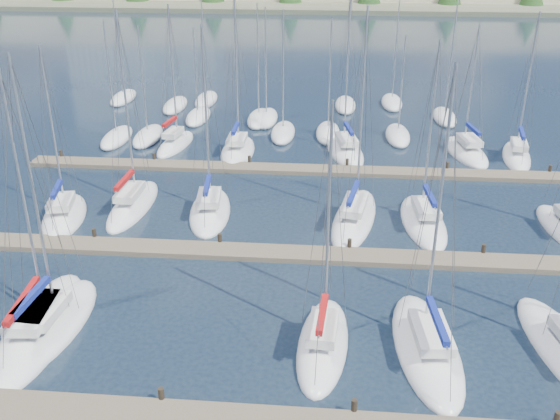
# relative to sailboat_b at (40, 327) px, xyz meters

# --- Properties ---
(ground) EXTENTS (400.00, 400.00, 0.00)m
(ground) POSITION_rel_sailboat_b_xyz_m (11.38, 52.46, -0.17)
(ground) COLOR #1C2A39
(ground) RESTS_ON ground
(dock_mid) EXTENTS (44.00, 1.93, 1.10)m
(dock_mid) POSITION_rel_sailboat_b_xyz_m (11.38, 8.47, -0.02)
(dock_mid) COLOR #6B5E4C
(dock_mid) RESTS_ON ground
(dock_far) EXTENTS (44.00, 1.93, 1.10)m
(dock_far) POSITION_rel_sailboat_b_xyz_m (11.38, 22.47, -0.02)
(dock_far) COLOR #6B5E4C
(dock_far) RESTS_ON ground
(sailboat_b) EXTENTS (3.91, 10.21, 13.53)m
(sailboat_b) POSITION_rel_sailboat_b_xyz_m (0.00, 0.00, 0.00)
(sailboat_b) COLOR white
(sailboat_b) RESTS_ON ground
(sailboat_j) EXTENTS (3.59, 8.15, 13.33)m
(sailboat_j) POSITION_rel_sailboat_b_xyz_m (5.86, 14.02, 0.01)
(sailboat_j) COLOR white
(sailboat_j) RESTS_ON ground
(sailboat_e) EXTENTS (3.63, 9.20, 14.16)m
(sailboat_e) POSITION_rel_sailboat_b_xyz_m (18.88, -0.03, 0.01)
(sailboat_e) COLOR white
(sailboat_e) RESTS_ON ground
(sailboat_n) EXTENTS (3.09, 7.26, 12.91)m
(sailboat_n) POSITION_rel_sailboat_b_xyz_m (0.11, 27.65, 0.03)
(sailboat_n) COLOR white
(sailboat_n) RESTS_ON ground
(sailboat_c) EXTENTS (3.67, 8.74, 14.19)m
(sailboat_c) POSITION_rel_sailboat_b_xyz_m (0.41, 0.17, 0.01)
(sailboat_c) COLOR white
(sailboat_c) RESTS_ON ground
(sailboat_i) EXTENTS (2.69, 8.71, 14.10)m
(sailboat_i) POSITION_rel_sailboat_b_xyz_m (0.26, 14.51, 0.02)
(sailboat_i) COLOR white
(sailboat_i) RESTS_ON ground
(sailboat_k) EXTENTS (4.29, 10.04, 14.59)m
(sailboat_k) POSITION_rel_sailboat_b_xyz_m (15.77, 13.76, 0.02)
(sailboat_k) COLOR white
(sailboat_k) RESTS_ON ground
(sailboat_r) EXTENTS (3.44, 7.92, 12.71)m
(sailboat_r) POSITION_rel_sailboat_b_xyz_m (29.78, 27.10, 0.02)
(sailboat_r) COLOR white
(sailboat_r) RESTS_ON ground
(sailboat_q) EXTENTS (4.00, 8.26, 11.59)m
(sailboat_q) POSITION_rel_sailboat_b_xyz_m (25.70, 27.90, 0.00)
(sailboat_q) COLOR white
(sailboat_q) RESTS_ON ground
(sailboat_d) EXTENTS (2.92, 7.74, 12.58)m
(sailboat_d) POSITION_rel_sailboat_b_xyz_m (14.00, -0.17, 0.02)
(sailboat_d) COLOR white
(sailboat_d) RESTS_ON ground
(sailboat_h) EXTENTS (4.21, 7.58, 12.23)m
(sailboat_h) POSITION_rel_sailboat_b_xyz_m (-3.89, 12.42, 0.01)
(sailboat_h) COLOR white
(sailboat_h) RESTS_ON ground
(sailboat_o) EXTENTS (2.88, 7.73, 14.43)m
(sailboat_o) POSITION_rel_sailboat_b_xyz_m (5.94, 26.41, 0.02)
(sailboat_o) COLOR white
(sailboat_o) RESTS_ON ground
(sailboat_l) EXTENTS (3.28, 8.50, 12.66)m
(sailboat_l) POSITION_rel_sailboat_b_xyz_m (20.35, 13.65, 0.01)
(sailboat_l) COLOR white
(sailboat_l) RESTS_ON ground
(sailboat_p) EXTENTS (4.26, 8.84, 14.29)m
(sailboat_p) POSITION_rel_sailboat_b_xyz_m (15.27, 27.24, 0.01)
(sailboat_p) COLOR white
(sailboat_p) RESTS_ON ground
(distant_boats) EXTENTS (36.93, 20.75, 13.30)m
(distant_boats) POSITION_rel_sailboat_b_xyz_m (7.03, 36.22, 0.12)
(distant_boats) COLOR #9EA0A5
(distant_boats) RESTS_ON ground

